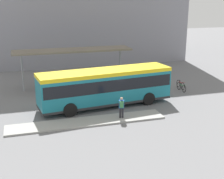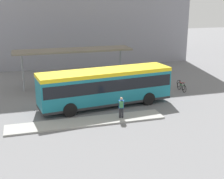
{
  "view_description": "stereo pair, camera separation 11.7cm",
  "coord_description": "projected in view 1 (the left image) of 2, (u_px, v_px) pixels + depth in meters",
  "views": [
    {
      "loc": [
        -6.57,
        -23.67,
        8.64
      ],
      "look_at": [
        0.55,
        0.0,
        1.37
      ],
      "focal_mm": 50.0,
      "sensor_mm": 36.0,
      "label": 1
    },
    {
      "loc": [
        -6.46,
        -23.71,
        8.64
      ],
      "look_at": [
        0.55,
        0.0,
        1.37
      ],
      "focal_mm": 50.0,
      "sensor_mm": 36.0,
      "label": 2
    }
  ],
  "objects": [
    {
      "name": "curb_island",
      "position": [
        87.0,
        122.0,
        22.49
      ],
      "size": [
        11.45,
        1.8,
        0.12
      ],
      "color": "#9E9E99",
      "rests_on": "ground_plane"
    },
    {
      "name": "ground_plane",
      "position": [
        106.0,
        106.0,
        26.0
      ],
      "size": [
        120.0,
        120.0,
        0.0
      ],
      "primitive_type": "plane",
      "color": "slate"
    },
    {
      "name": "pedestrian_waiting",
      "position": [
        122.0,
        106.0,
        22.78
      ],
      "size": [
        0.44,
        0.48,
        1.6
      ],
      "rotation": [
        0.0,
        0.0,
        1.27
      ],
      "color": "#232328",
      "rests_on": "curb_island"
    },
    {
      "name": "city_bus",
      "position": [
        106.0,
        85.0,
        25.5
      ],
      "size": [
        11.21,
        3.83,
        3.05
      ],
      "rotation": [
        0.0,
        0.0,
        0.12
      ],
      "color": "#197284",
      "rests_on": "ground_plane"
    },
    {
      "name": "station_shelter",
      "position": [
        73.0,
        51.0,
        30.59
      ],
      "size": [
        11.56,
        2.61,
        3.81
      ],
      "color": "#706656",
      "rests_on": "ground_plane"
    },
    {
      "name": "potted_planter_near_shelter",
      "position": [
        128.0,
        83.0,
        30.46
      ],
      "size": [
        0.81,
        0.81,
        1.2
      ],
      "color": "slate",
      "rests_on": "ground_plane"
    },
    {
      "name": "bicycle_green",
      "position": [
        181.0,
        87.0,
        30.1
      ],
      "size": [
        0.48,
        1.72,
        0.74
      ],
      "rotation": [
        0.0,
        0.0,
        -1.55
      ],
      "color": "black",
      "rests_on": "ground_plane"
    },
    {
      "name": "bicycle_red",
      "position": [
        180.0,
        85.0,
        30.96
      ],
      "size": [
        0.48,
        1.75,
        0.75
      ],
      "rotation": [
        0.0,
        0.0,
        -1.62
      ],
      "color": "black",
      "rests_on": "ground_plane"
    }
  ]
}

